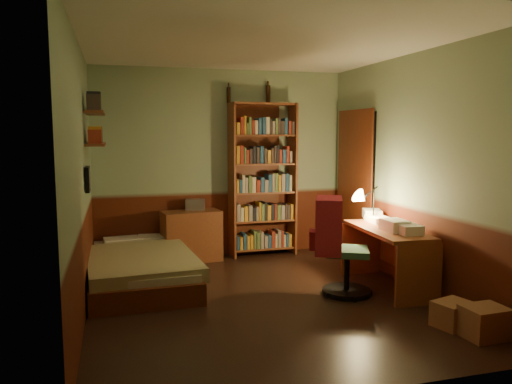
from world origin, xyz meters
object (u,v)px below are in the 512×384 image
object	(u,v)px
bed	(141,256)
mini_stereo	(195,204)
desk	(387,258)
bookshelf	(263,180)
cardboard_box_a	(485,322)
desk_lamp	(374,199)
cardboard_box_b	(453,314)
office_chair	(347,255)
dresser	(192,236)

from	to	relation	value
bed	mini_stereo	xyz separation A→B (m)	(0.79, 0.92, 0.45)
bed	desk	bearing A→B (deg)	-21.83
mini_stereo	bookshelf	bearing A→B (deg)	10.07
bed	cardboard_box_a	xyz separation A→B (m)	(2.72, -2.43, -0.17)
bookshelf	desk_lamp	distance (m)	1.71
mini_stereo	cardboard_box_b	size ratio (longest dim) A/B	0.80
bed	cardboard_box_b	bearing A→B (deg)	-40.70
desk_lamp	office_chair	bearing A→B (deg)	-120.80
desk	desk_lamp	bearing A→B (deg)	83.66
office_chair	cardboard_box_b	distance (m)	1.24
desk	office_chair	xyz separation A→B (m)	(-0.52, -0.08, 0.09)
bed	office_chair	distance (m)	2.36
desk_lamp	desk	bearing A→B (deg)	-82.41
office_chair	cardboard_box_a	bearing A→B (deg)	-41.36
desk	desk_lamp	distance (m)	0.77
bed	desk_lamp	world-z (taller)	desk_lamp
mini_stereo	cardboard_box_a	distance (m)	3.92
bookshelf	cardboard_box_b	distance (m)	3.30
desk	cardboard_box_b	xyz separation A→B (m)	(-0.01, -1.17, -0.23)
desk_lamp	cardboard_box_b	size ratio (longest dim) A/B	1.69
dresser	bed	bearing A→B (deg)	-139.91
dresser	cardboard_box_a	world-z (taller)	dresser
bed	cardboard_box_b	world-z (taller)	bed
bed	desk_lamp	xyz separation A→B (m)	(2.71, -0.52, 0.64)
cardboard_box_a	bed	bearing A→B (deg)	138.23
desk	cardboard_box_a	world-z (taller)	desk
office_chair	cardboard_box_b	xyz separation A→B (m)	(0.51, -1.09, -0.31)
bed	bookshelf	world-z (taller)	bookshelf
bed	cardboard_box_b	distance (m)	3.39
cardboard_box_a	office_chair	bearing A→B (deg)	114.14
desk	bookshelf	bearing A→B (deg)	118.85
mini_stereo	desk	xyz separation A→B (m)	(1.84, -1.90, -0.42)
mini_stereo	bed	bearing A→B (deg)	-118.13
office_chair	cardboard_box_b	size ratio (longest dim) A/B	2.66
dresser	desk	world-z (taller)	dresser
cardboard_box_b	cardboard_box_a	bearing A→B (deg)	-70.52
dresser	desk	size ratio (longest dim) A/B	0.61
dresser	desk	distance (m)	2.61
desk	office_chair	size ratio (longest dim) A/B	1.48
cardboard_box_a	mini_stereo	bearing A→B (deg)	119.97
desk	office_chair	distance (m)	0.54
cardboard_box_b	desk	bearing A→B (deg)	89.53
dresser	desk	bearing A→B (deg)	-50.86
bed	desk	xyz separation A→B (m)	(2.63, -0.98, 0.03)
office_chair	cardboard_box_a	distance (m)	1.53
mini_stereo	cardboard_box_b	bearing A→B (deg)	-46.68
bed	office_chair	bearing A→B (deg)	-28.10
bookshelf	office_chair	world-z (taller)	bookshelf
bed	mini_stereo	world-z (taller)	mini_stereo
dresser	cardboard_box_b	xyz separation A→B (m)	(1.91, -2.94, -0.23)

